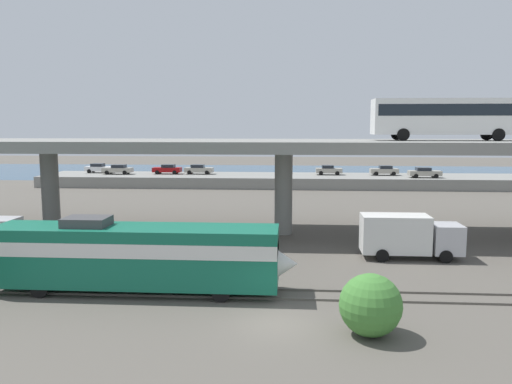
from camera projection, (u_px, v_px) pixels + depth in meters
name	position (u px, v px, depth m)	size (l,w,h in m)	color
ground_plane	(276.00, 323.00, 23.75)	(260.00, 260.00, 0.00)	#565149
rail_strip_near	(278.00, 299.00, 26.93)	(110.00, 0.12, 0.12)	#59544C
rail_strip_far	(278.00, 289.00, 28.47)	(110.00, 0.12, 0.12)	#59544C
train_locomotive	(150.00, 254.00, 27.92)	(16.77, 3.04, 4.18)	#14664C
highway_overpass	(284.00, 149.00, 42.61)	(96.00, 10.79, 7.95)	gray
transit_bus_on_overpass	(447.00, 115.00, 41.67)	(12.00, 2.68, 3.40)	silver
service_truck_west	(408.00, 235.00, 35.22)	(6.80, 2.46, 3.04)	#B7B7BC
pier_parking_lot	(287.00, 181.00, 78.05)	(75.20, 10.22, 1.65)	gray
parked_car_0	(99.00, 168.00, 81.98)	(4.28, 1.93, 1.50)	silver
parked_car_1	(424.00, 172.00, 74.12)	(4.59, 1.94, 1.50)	#9E998C
parked_car_2	(199.00, 169.00, 79.71)	(4.43, 1.88, 1.50)	#9E998C
parked_car_3	(167.00, 169.00, 79.93)	(4.42, 1.92, 1.50)	maroon
parked_car_4	(384.00, 170.00, 77.79)	(4.22, 1.88, 1.50)	#9E998C
parked_car_5	(118.00, 169.00, 79.55)	(4.54, 1.95, 1.50)	#9E998C
parked_car_6	(329.00, 170.00, 78.51)	(4.00, 1.93, 1.50)	#9E998C
harbor_water	(288.00, 172.00, 100.91)	(140.00, 36.00, 0.01)	#2D5170
shrub_right	(371.00, 305.00, 22.20)	(2.76, 2.76, 2.76)	#428035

